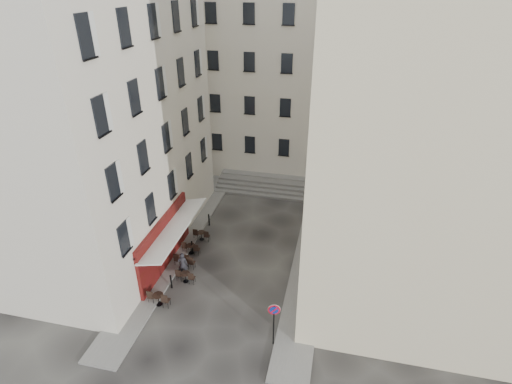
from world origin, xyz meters
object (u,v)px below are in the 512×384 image
(bistro_table_a, at_px, (159,298))
(pedestrian, at_px, (183,264))
(no_parking_sign, at_px, (274,317))
(bistro_table_b, at_px, (186,276))

(bistro_table_a, relative_size, pedestrian, 0.78)
(no_parking_sign, height_order, pedestrian, no_parking_sign)
(bistro_table_a, relative_size, bistro_table_b, 1.09)
(bistro_table_b, relative_size, pedestrian, 0.72)
(no_parking_sign, bearing_deg, bistro_table_b, 139.07)
(bistro_table_a, xyz_separation_m, bistro_table_b, (0.76, 2.14, -0.04))
(no_parking_sign, relative_size, pedestrian, 1.57)
(bistro_table_a, xyz_separation_m, pedestrian, (0.39, 2.70, 0.37))
(bistro_table_a, height_order, pedestrian, pedestrian)
(pedestrian, bearing_deg, no_parking_sign, 135.02)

